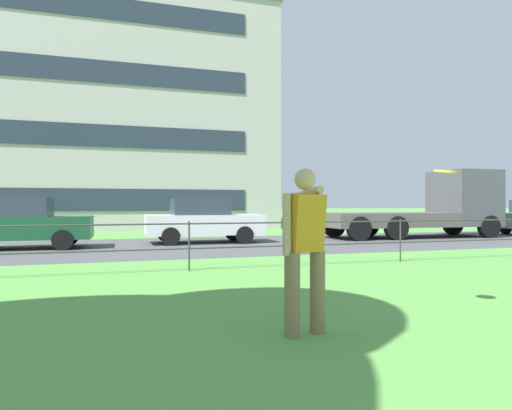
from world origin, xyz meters
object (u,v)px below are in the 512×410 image
(car_dark_green_far_right, at_px, (20,223))
(apartment_building_background, at_px, (40,121))
(flatbed_truck_far_left, at_px, (434,207))
(car_white_center, at_px, (203,221))
(person_thrower, at_px, (304,245))
(frisbee, at_px, (445,171))

(car_dark_green_far_right, xyz_separation_m, apartment_building_background, (-1.42, 15.94, 5.70))
(flatbed_truck_far_left, bearing_deg, car_white_center, -179.97)
(car_white_center, height_order, flatbed_truck_far_left, flatbed_truck_far_left)
(person_thrower, distance_m, car_dark_green_far_right, 11.94)
(frisbee, height_order, apartment_building_background, apartment_building_background)
(person_thrower, bearing_deg, apartment_building_background, 102.10)
(frisbee, bearing_deg, car_dark_green_far_right, 120.90)
(person_thrower, bearing_deg, car_white_center, 83.64)
(frisbee, height_order, car_white_center, frisbee)
(person_thrower, bearing_deg, car_dark_green_far_right, 111.51)
(apartment_building_background, bearing_deg, frisbee, -73.60)
(car_white_center, relative_size, flatbed_truck_far_left, 0.55)
(frisbee, bearing_deg, apartment_building_background, 106.40)
(car_white_center, bearing_deg, apartment_building_background, 114.66)
(car_dark_green_far_right, distance_m, flatbed_truck_far_left, 15.33)
(car_dark_green_far_right, relative_size, flatbed_truck_far_left, 0.55)
(car_white_center, bearing_deg, car_dark_green_far_right, -175.06)
(frisbee, relative_size, car_white_center, 0.08)
(person_thrower, relative_size, flatbed_truck_far_left, 0.23)
(person_thrower, relative_size, car_white_center, 0.42)
(flatbed_truck_far_left, bearing_deg, car_dark_green_far_right, -178.15)
(car_dark_green_far_right, bearing_deg, car_white_center, 4.94)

